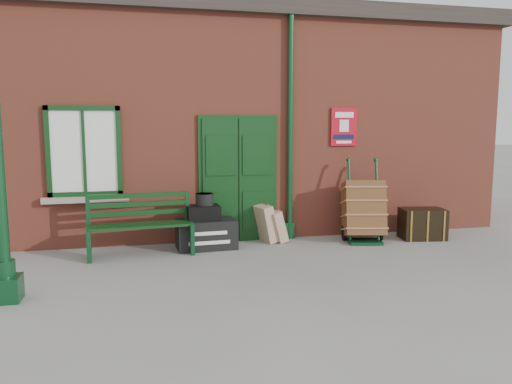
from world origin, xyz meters
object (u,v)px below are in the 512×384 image
object	(u,v)px
dark_trunk	(422,224)
porter_trolley	(363,210)
bench	(140,223)
houdini_trunk	(206,234)

from	to	relation	value
dark_trunk	porter_trolley	bearing A→B (deg)	-173.96
bench	dark_trunk	xyz separation A→B (m)	(5.06, -0.01, -0.23)
houdini_trunk	bench	bearing A→B (deg)	-174.32
bench	houdini_trunk	bearing A→B (deg)	4.46
houdini_trunk	dark_trunk	distance (m)	3.98
bench	houdini_trunk	distance (m)	1.13
porter_trolley	houdini_trunk	bearing A→B (deg)	-169.11
porter_trolley	dark_trunk	xyz separation A→B (m)	(1.15, -0.08, -0.28)
porter_trolley	dark_trunk	bearing A→B (deg)	9.06
houdini_trunk	dark_trunk	size ratio (longest dim) A/B	1.27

